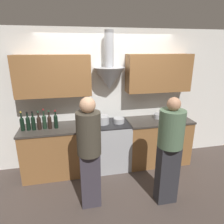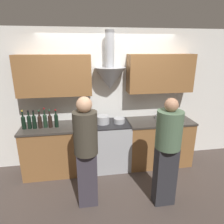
# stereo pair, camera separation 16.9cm
# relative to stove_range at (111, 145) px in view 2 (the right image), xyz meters

# --- Properties ---
(ground_plane) EXTENTS (12.00, 12.00, 0.00)m
(ground_plane) POSITION_rel_stove_range_xyz_m (0.00, -0.36, -0.46)
(ground_plane) COLOR #423833
(wall_back) EXTENTS (8.40, 0.57, 2.60)m
(wall_back) POSITION_rel_stove_range_xyz_m (-0.01, 0.26, 1.01)
(wall_back) COLOR white
(wall_back) RESTS_ON ground_plane
(counter_left) EXTENTS (1.30, 0.62, 0.92)m
(counter_left) POSITION_rel_stove_range_xyz_m (-0.97, -0.00, -0.00)
(counter_left) COLOR brown
(counter_left) RESTS_ON ground_plane
(counter_right) EXTENTS (1.26, 0.62, 0.92)m
(counter_right) POSITION_rel_stove_range_xyz_m (0.96, -0.00, -0.00)
(counter_right) COLOR brown
(counter_right) RESTS_ON ground_plane
(stove_range) EXTENTS (0.68, 0.60, 0.92)m
(stove_range) POSITION_rel_stove_range_xyz_m (0.00, 0.00, 0.00)
(stove_range) COLOR #A8AAAF
(stove_range) RESTS_ON ground_plane
(wine_bottle_0) EXTENTS (0.07, 0.07, 0.34)m
(wine_bottle_0) POSITION_rel_stove_range_xyz_m (-1.53, -0.03, 0.59)
(wine_bottle_0) COLOR black
(wine_bottle_0) RESTS_ON counter_left
(wine_bottle_1) EXTENTS (0.07, 0.07, 0.33)m
(wine_bottle_1) POSITION_rel_stove_range_xyz_m (-1.44, -0.03, 0.59)
(wine_bottle_1) COLOR black
(wine_bottle_1) RESTS_ON counter_left
(wine_bottle_2) EXTENTS (0.07, 0.07, 0.33)m
(wine_bottle_2) POSITION_rel_stove_range_xyz_m (-1.35, -0.04, 0.59)
(wine_bottle_2) COLOR black
(wine_bottle_2) RESTS_ON counter_left
(wine_bottle_3) EXTENTS (0.07, 0.07, 0.33)m
(wine_bottle_3) POSITION_rel_stove_range_xyz_m (-1.26, -0.03, 0.58)
(wine_bottle_3) COLOR black
(wine_bottle_3) RESTS_ON counter_left
(wine_bottle_4) EXTENTS (0.07, 0.07, 0.36)m
(wine_bottle_4) POSITION_rel_stove_range_xyz_m (-1.18, -0.02, 0.59)
(wine_bottle_4) COLOR black
(wine_bottle_4) RESTS_ON counter_left
(wine_bottle_5) EXTENTS (0.07, 0.07, 0.33)m
(wine_bottle_5) POSITION_rel_stove_range_xyz_m (-1.09, -0.03, 0.58)
(wine_bottle_5) COLOR black
(wine_bottle_5) RESTS_ON counter_left
(wine_bottle_6) EXTENTS (0.07, 0.07, 0.33)m
(wine_bottle_6) POSITION_rel_stove_range_xyz_m (-0.98, -0.03, 0.59)
(wine_bottle_6) COLOR black
(wine_bottle_6) RESTS_ON counter_left
(stock_pot) EXTENTS (0.24, 0.24, 0.15)m
(stock_pot) POSITION_rel_stove_range_xyz_m (-0.15, 0.01, 0.53)
(stock_pot) COLOR #A8AAAF
(stock_pot) RESTS_ON stove_range
(mixing_bowl) EXTENTS (0.20, 0.20, 0.09)m
(mixing_bowl) POSITION_rel_stove_range_xyz_m (0.15, -0.01, 0.50)
(mixing_bowl) COLOR #A8AAAF
(mixing_bowl) RESTS_ON stove_range
(orange_fruit) EXTENTS (0.08, 0.08, 0.08)m
(orange_fruit) POSITION_rel_stove_range_xyz_m (1.46, 0.09, 0.49)
(orange_fruit) COLOR orange
(orange_fruit) RESTS_ON counter_right
(saucepan) EXTENTS (0.19, 0.19, 0.09)m
(saucepan) POSITION_rel_stove_range_xyz_m (0.99, 0.08, 0.50)
(saucepan) COLOR #A8AAAF
(saucepan) RESTS_ON counter_right
(person_foreground_left) EXTENTS (0.33, 0.33, 1.66)m
(person_foreground_left) POSITION_rel_stove_range_xyz_m (-0.50, -0.94, 0.46)
(person_foreground_left) COLOR #38333D
(person_foreground_left) RESTS_ON ground_plane
(person_foreground_right) EXTENTS (0.36, 0.36, 1.64)m
(person_foreground_right) POSITION_rel_stove_range_xyz_m (0.63, -1.09, 0.44)
(person_foreground_right) COLOR #28282D
(person_foreground_right) RESTS_ON ground_plane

